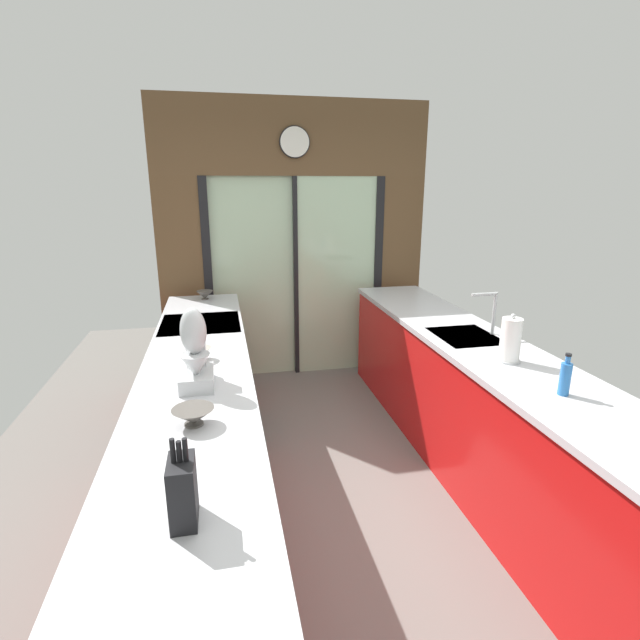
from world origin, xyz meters
TOP-DOWN VIEW (x-y plane):
  - ground_plane at (0.00, 0.60)m, footprint 5.04×7.60m
  - back_wall_unit at (0.00, 2.40)m, footprint 2.64×0.12m
  - left_counter_run at (-0.91, 0.13)m, footprint 0.62×3.80m
  - right_counter_run at (0.91, 0.30)m, footprint 0.62×3.80m
  - sink_faucet at (1.06, 0.55)m, footprint 0.19×0.02m
  - oven_range at (-0.91, 1.25)m, footprint 0.60×0.60m
  - mixing_bowl_near at (-0.89, -0.37)m, footprint 0.18×0.18m
  - mixing_bowl_mid at (-0.89, 0.45)m, footprint 0.14×0.14m
  - mixing_bowl_far at (-0.89, 2.02)m, footprint 0.15×0.15m
  - knife_block at (-0.89, -0.99)m, footprint 0.08×0.14m
  - stand_mixer at (-0.89, 0.06)m, footprint 0.17×0.27m
  - soap_bottle at (0.89, -0.42)m, footprint 0.05×0.05m
  - paper_towel_roll at (0.89, 0.05)m, footprint 0.13×0.13m

SIDE VIEW (x-z plane):
  - ground_plane at x=0.00m, z-range -0.02..0.00m
  - oven_range at x=-0.91m, z-range 0.00..0.92m
  - right_counter_run at x=0.91m, z-range 0.00..0.92m
  - left_counter_run at x=-0.91m, z-range 0.01..0.93m
  - mixing_bowl_mid at x=-0.89m, z-range 0.92..1.00m
  - mixing_bowl_near at x=-0.89m, z-range 0.92..1.00m
  - mixing_bowl_far at x=-0.89m, z-range 0.92..1.00m
  - soap_bottle at x=0.89m, z-range 0.90..1.12m
  - knife_block at x=-0.89m, z-range 0.88..1.17m
  - paper_towel_roll at x=0.89m, z-range 0.90..1.20m
  - stand_mixer at x=-0.89m, z-range 0.87..1.29m
  - sink_faucet at x=1.06m, z-range 0.97..1.26m
  - back_wall_unit at x=0.00m, z-range 0.17..2.87m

